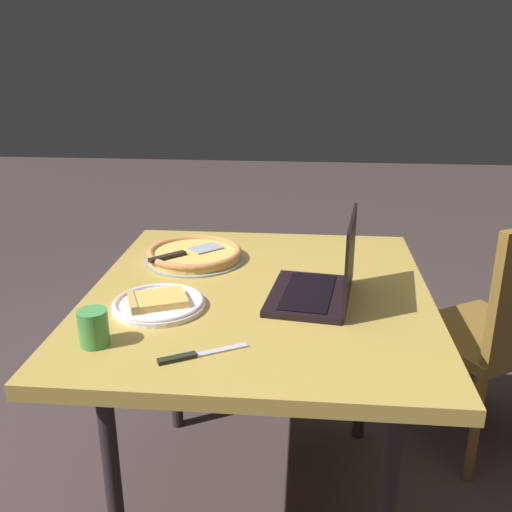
% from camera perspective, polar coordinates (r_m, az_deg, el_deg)
% --- Properties ---
extents(ground_plane, '(12.00, 12.00, 0.00)m').
position_cam_1_polar(ground_plane, '(2.09, 0.30, -22.81)').
color(ground_plane, '#443635').
extents(dining_table, '(1.09, 0.98, 0.75)m').
position_cam_1_polar(dining_table, '(1.69, 0.34, -5.42)').
color(dining_table, '#B69643').
rests_on(dining_table, ground_plane).
extents(laptop, '(0.33, 0.26, 0.24)m').
position_cam_1_polar(laptop, '(1.60, 6.69, -2.58)').
color(laptop, black).
rests_on(laptop, dining_table).
extents(pizza_plate, '(0.25, 0.25, 0.04)m').
position_cam_1_polar(pizza_plate, '(1.58, -9.74, -4.65)').
color(pizza_plate, white).
rests_on(pizza_plate, dining_table).
extents(pizza_tray, '(0.33, 0.33, 0.04)m').
position_cam_1_polar(pizza_tray, '(1.91, -6.17, 0.20)').
color(pizza_tray, '#939B98').
rests_on(pizza_tray, dining_table).
extents(table_knife, '(0.12, 0.20, 0.01)m').
position_cam_1_polar(table_knife, '(1.33, -6.17, -9.80)').
color(table_knife, silver).
rests_on(table_knife, dining_table).
extents(drink_cup, '(0.07, 0.07, 0.09)m').
position_cam_1_polar(drink_cup, '(1.41, -15.90, -6.85)').
color(drink_cup, '#4A9C4C').
rests_on(drink_cup, dining_table).
extents(chair_near, '(0.56, 0.56, 0.91)m').
position_cam_1_polar(chair_near, '(2.18, 23.33, -6.39)').
color(chair_near, brown).
rests_on(chair_near, ground_plane).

